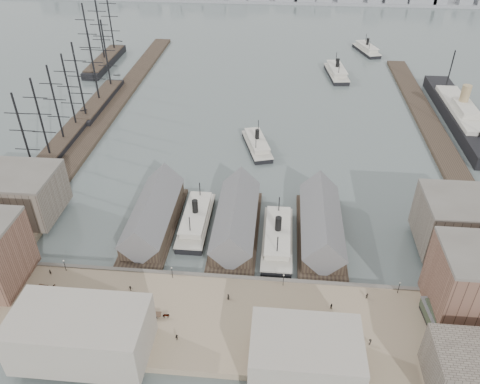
# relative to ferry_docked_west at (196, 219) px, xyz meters

# --- Properties ---
(ground) EXTENTS (900.00, 900.00, 0.00)m
(ground) POSITION_rel_ferry_docked_west_xyz_m (13.00, -18.79, -2.39)
(ground) COLOR #4B5756
(ground) RESTS_ON ground
(quay) EXTENTS (180.00, 30.00, 2.00)m
(quay) POSITION_rel_ferry_docked_west_xyz_m (13.00, -38.79, -1.39)
(quay) COLOR #8B785E
(quay) RESTS_ON ground
(seawall) EXTENTS (180.00, 1.20, 2.30)m
(seawall) POSITION_rel_ferry_docked_west_xyz_m (13.00, -23.99, -1.24)
(seawall) COLOR #59544C
(seawall) RESTS_ON ground
(west_wharf) EXTENTS (10.00, 220.00, 1.60)m
(west_wharf) POSITION_rel_ferry_docked_west_xyz_m (-55.00, 81.21, -1.59)
(west_wharf) COLOR #2D231C
(west_wharf) RESTS_ON ground
(east_wharf) EXTENTS (10.00, 180.00, 1.60)m
(east_wharf) POSITION_rel_ferry_docked_west_xyz_m (91.00, 71.21, -1.59)
(east_wharf) COLOR #2D231C
(east_wharf) RESTS_ON ground
(ferry_shed_west) EXTENTS (14.00, 42.00, 12.60)m
(ferry_shed_west) POSITION_rel_ferry_docked_west_xyz_m (-13.00, -1.92, 2.25)
(ferry_shed_west) COLOR #2D231C
(ferry_shed_west) RESTS_ON ground
(ferry_shed_center) EXTENTS (14.00, 42.00, 12.60)m
(ferry_shed_center) POSITION_rel_ferry_docked_west_xyz_m (13.00, -1.92, 2.25)
(ferry_shed_center) COLOR #2D231C
(ferry_shed_center) RESTS_ON ground
(ferry_shed_east) EXTENTS (14.00, 42.00, 12.60)m
(ferry_shed_east) POSITION_rel_ferry_docked_west_xyz_m (39.00, -1.92, 2.25)
(ferry_shed_east) COLOR #2D231C
(ferry_shed_east) RESTS_ON ground
(warehouse_west_back) EXTENTS (26.00, 20.00, 14.00)m
(warehouse_west_back) POSITION_rel_ferry_docked_west_xyz_m (-57.00, -0.79, 6.61)
(warehouse_west_back) COLOR #60564C
(warehouse_west_back) RESTS_ON west_land
(warehouse_east_back) EXTENTS (28.00, 20.00, 15.00)m
(warehouse_east_back) POSITION_rel_ferry_docked_west_xyz_m (81.00, -3.79, 7.11)
(warehouse_east_back) COLOR #60564C
(warehouse_east_back) RESTS_ON east_land
(street_bldg_center) EXTENTS (24.00, 16.00, 10.00)m
(street_bldg_center) POSITION_rel_ferry_docked_west_xyz_m (33.00, -50.79, 4.61)
(street_bldg_center) COLOR gray
(street_bldg_center) RESTS_ON quay
(street_bldg_west) EXTENTS (30.00, 16.00, 12.00)m
(street_bldg_west) POSITION_rel_ferry_docked_west_xyz_m (-17.00, -50.79, 5.61)
(street_bldg_west) COLOR gray
(street_bldg_west) RESTS_ON quay
(street_bldg_east) EXTENTS (18.00, 14.00, 11.00)m
(street_bldg_east) POSITION_rel_ferry_docked_west_xyz_m (68.00, -51.79, 5.11)
(street_bldg_east) COLOR #60564C
(street_bldg_east) RESTS_ON quay
(lamp_post_far_w) EXTENTS (0.44, 0.44, 3.92)m
(lamp_post_far_w) POSITION_rel_ferry_docked_west_xyz_m (-32.00, -25.79, 2.32)
(lamp_post_far_w) COLOR black
(lamp_post_far_w) RESTS_ON quay
(lamp_post_near_w) EXTENTS (0.44, 0.44, 3.92)m
(lamp_post_near_w) POSITION_rel_ferry_docked_west_xyz_m (-2.00, -25.79, 2.32)
(lamp_post_near_w) COLOR black
(lamp_post_near_w) RESTS_ON quay
(lamp_post_near_e) EXTENTS (0.44, 0.44, 3.92)m
(lamp_post_near_e) POSITION_rel_ferry_docked_west_xyz_m (28.00, -25.79, 2.32)
(lamp_post_near_e) COLOR black
(lamp_post_near_e) RESTS_ON quay
(lamp_post_far_e) EXTENTS (0.44, 0.44, 3.92)m
(lamp_post_far_e) POSITION_rel_ferry_docked_west_xyz_m (58.00, -25.79, 2.32)
(lamp_post_far_e) COLOR black
(lamp_post_far_e) RESTS_ON quay
(ferry_docked_west) EXTENTS (8.57, 28.56, 10.20)m
(ferry_docked_west) POSITION_rel_ferry_docked_west_xyz_m (0.00, 0.00, 0.00)
(ferry_docked_west) COLOR black
(ferry_docked_west) RESTS_ON ground
(ferry_docked_east) EXTENTS (8.89, 29.62, 10.58)m
(ferry_docked_east) POSITION_rel_ferry_docked_west_xyz_m (26.00, -6.67, 0.09)
(ferry_docked_east) COLOR black
(ferry_docked_east) RESTS_ON ground
(ferry_open_near) EXTENTS (14.50, 26.47, 9.05)m
(ferry_open_near) POSITION_rel_ferry_docked_west_xyz_m (16.16, 51.60, -0.27)
(ferry_open_near) COLOR black
(ferry_open_near) RESTS_ON ground
(ferry_open_mid) EXTENTS (12.38, 29.96, 10.39)m
(ferry_open_mid) POSITION_rel_ferry_docked_west_xyz_m (54.59, 137.10, 0.04)
(ferry_open_mid) COLOR black
(ferry_open_mid) RESTS_ON ground
(ferry_open_far) EXTENTS (15.46, 27.32, 9.35)m
(ferry_open_far) POSITION_rel_ferry_docked_west_xyz_m (76.36, 180.08, -0.20)
(ferry_open_far) COLOR black
(ferry_open_far) RESTS_ON ground
(sailing_ship_near) EXTENTS (8.24, 56.76, 33.87)m
(sailing_ship_near) POSITION_rel_ferry_docked_west_xyz_m (-62.85, 40.71, 0.10)
(sailing_ship_near) COLOR black
(sailing_ship_near) RESTS_ON ground
(sailing_ship_mid) EXTENTS (8.71, 50.32, 35.80)m
(sailing_ship_mid) POSITION_rel_ferry_docked_west_xyz_m (-61.67, 86.95, 0.17)
(sailing_ship_mid) COLOR black
(sailing_ship_mid) RESTS_ON ground
(sailing_ship_far) EXTENTS (9.32, 51.78, 38.31)m
(sailing_ship_far) POSITION_rel_ferry_docked_west_xyz_m (-78.19, 143.46, 0.38)
(sailing_ship_far) COLOR black
(sailing_ship_far) RESTS_ON ground
(ocean_steamer) EXTENTS (11.71, 85.60, 17.12)m
(ocean_steamer) POSITION_rel_ferry_docked_west_xyz_m (105.00, 84.88, 1.29)
(ocean_steamer) COLOR black
(ocean_steamer) RESTS_ON ground
(tram) EXTENTS (3.52, 10.11, 3.53)m
(tram) POSITION_rel_ferry_docked_west_xyz_m (64.08, -34.58, 1.42)
(tram) COLOR black
(tram) RESTS_ON quay
(horse_cart_left) EXTENTS (4.73, 1.94, 1.52)m
(horse_cart_left) POSITION_rel_ferry_docked_west_xyz_m (-33.48, -33.01, 0.39)
(horse_cart_left) COLOR black
(horse_cart_left) RESTS_ON quay
(horse_cart_center) EXTENTS (4.89, 1.66, 1.56)m
(horse_cart_center) POSITION_rel_ferry_docked_west_xyz_m (-1.47, -39.62, 0.41)
(horse_cart_center) COLOR black
(horse_cart_center) RESTS_ON quay
(horse_cart_right) EXTENTS (4.81, 2.36, 1.67)m
(horse_cart_right) POSITION_rel_ferry_docked_west_xyz_m (40.05, -41.37, 0.45)
(horse_cart_right) COLOR black
(horse_cart_right) RESTS_ON quay
(pedestrian_0) EXTENTS (0.65, 0.52, 1.62)m
(pedestrian_0) POSITION_rel_ferry_docked_west_xyz_m (-35.65, -27.59, 0.42)
(pedestrian_0) COLOR black
(pedestrian_0) RESTS_ON quay
(pedestrian_1) EXTENTS (1.06, 1.04, 1.72)m
(pedestrian_1) POSITION_rel_ferry_docked_west_xyz_m (-20.05, -37.81, 0.47)
(pedestrian_1) COLOR black
(pedestrian_1) RESTS_ON quay
(pedestrian_2) EXTENTS (1.21, 1.01, 1.62)m
(pedestrian_2) POSITION_rel_ferry_docked_west_xyz_m (-12.04, -31.49, 0.42)
(pedestrian_2) COLOR black
(pedestrian_2) RESTS_ON quay
(pedestrian_3) EXTENTS (0.95, 1.08, 1.75)m
(pedestrian_3) POSITION_rel_ferry_docked_west_xyz_m (3.31, -45.74, 0.48)
(pedestrian_3) COLOR black
(pedestrian_3) RESTS_ON quay
(pedestrian_4) EXTENTS (0.92, 1.02, 1.75)m
(pedestrian_4) POSITION_rel_ferry_docked_west_xyz_m (13.96, -32.00, 0.48)
(pedestrian_4) COLOR black
(pedestrian_4) RESTS_ON quay
(pedestrian_5) EXTENTS (0.66, 0.52, 1.65)m
(pedestrian_5) POSITION_rel_ferry_docked_west_xyz_m (26.07, -39.42, 0.44)
(pedestrian_5) COLOR black
(pedestrian_5) RESTS_ON quay
(pedestrian_6) EXTENTS (1.00, 0.97, 1.62)m
(pedestrian_6) POSITION_rel_ferry_docked_west_xyz_m (40.26, -32.65, 0.42)
(pedestrian_6) COLOR black
(pedestrian_6) RESTS_ON quay
(pedestrian_7) EXTENTS (1.31, 1.32, 1.83)m
(pedestrian_7) POSITION_rel_ferry_docked_west_xyz_m (48.46, -43.02, 0.52)
(pedestrian_7) COLOR black
(pedestrian_7) RESTS_ON quay
(pedestrian_8) EXTENTS (1.10, 0.83, 1.74)m
(pedestrian_8) POSITION_rel_ferry_docked_west_xyz_m (49.66, -28.42, 0.48)
(pedestrian_8) COLOR black
(pedestrian_8) RESTS_ON quay
(pedestrian_9) EXTENTS (0.98, 0.90, 1.68)m
(pedestrian_9) POSITION_rel_ferry_docked_west_xyz_m (67.90, -42.38, 0.45)
(pedestrian_9) COLOR black
(pedestrian_9) RESTS_ON quay
(pedestrian_10) EXTENTS (0.85, 0.94, 1.62)m
(pedestrian_10) POSITION_rel_ferry_docked_west_xyz_m (29.27, -39.93, 0.42)
(pedestrian_10) COLOR black
(pedestrian_10) RESTS_ON quay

